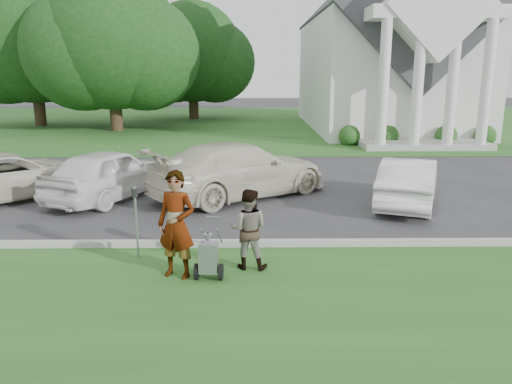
{
  "coord_description": "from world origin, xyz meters",
  "views": [
    {
      "loc": [
        0.38,
        -9.7,
        3.74
      ],
      "look_at": [
        0.51,
        0.0,
        1.36
      ],
      "focal_mm": 35.0,
      "sensor_mm": 36.0,
      "label": 1
    }
  ],
  "objects_px": {
    "tree_left": "(111,47)",
    "parking_meter_near": "(136,214)",
    "tree_far": "(32,40)",
    "car_a": "(9,176)",
    "car_b": "(110,174)",
    "tree_back": "(192,57)",
    "church": "(386,34)",
    "person_right": "(248,230)",
    "person_left": "(176,225)",
    "car_d": "(408,182)",
    "striping_cart": "(209,258)",
    "car_c": "(240,170)"
  },
  "relations": [
    {
      "from": "striping_cart",
      "to": "tree_back",
      "type": "bearing_deg",
      "value": 100.54
    },
    {
      "from": "tree_far",
      "to": "parking_meter_near",
      "type": "height_order",
      "value": "tree_far"
    },
    {
      "from": "tree_far",
      "to": "tree_back",
      "type": "height_order",
      "value": "tree_far"
    },
    {
      "from": "tree_left",
      "to": "tree_far",
      "type": "distance_m",
      "value": 6.73
    },
    {
      "from": "tree_far",
      "to": "tree_back",
      "type": "bearing_deg",
      "value": 26.56
    },
    {
      "from": "car_c",
      "to": "car_d",
      "type": "xyz_separation_m",
      "value": [
        4.79,
        -1.04,
        -0.15
      ]
    },
    {
      "from": "church",
      "to": "car_a",
      "type": "bearing_deg",
      "value": -130.85
    },
    {
      "from": "car_b",
      "to": "car_c",
      "type": "distance_m",
      "value": 3.86
    },
    {
      "from": "person_left",
      "to": "car_b",
      "type": "relative_size",
      "value": 0.45
    },
    {
      "from": "car_a",
      "to": "car_b",
      "type": "bearing_deg",
      "value": -137.72
    },
    {
      "from": "striping_cart",
      "to": "tree_far",
      "type": "bearing_deg",
      "value": 121.42
    },
    {
      "from": "church",
      "to": "person_right",
      "type": "xyz_separation_m",
      "value": [
        -8.65,
        -23.76,
        -5.16
      ]
    },
    {
      "from": "tree_left",
      "to": "person_left",
      "type": "relative_size",
      "value": 5.33
    },
    {
      "from": "tree_back",
      "to": "car_b",
      "type": "distance_m",
      "value": 25.49
    },
    {
      "from": "tree_back",
      "to": "tree_left",
      "type": "bearing_deg",
      "value": -116.57
    },
    {
      "from": "tree_far",
      "to": "person_left",
      "type": "distance_m",
      "value": 29.5
    },
    {
      "from": "person_right",
      "to": "car_c",
      "type": "distance_m",
      "value": 5.67
    },
    {
      "from": "tree_back",
      "to": "car_d",
      "type": "bearing_deg",
      "value": -71.14
    },
    {
      "from": "person_left",
      "to": "parking_meter_near",
      "type": "xyz_separation_m",
      "value": [
        -0.95,
        0.97,
        -0.06
      ]
    },
    {
      "from": "striping_cart",
      "to": "car_c",
      "type": "bearing_deg",
      "value": 89.7
    },
    {
      "from": "car_b",
      "to": "car_d",
      "type": "relative_size",
      "value": 1.09
    },
    {
      "from": "tree_far",
      "to": "tree_left",
      "type": "bearing_deg",
      "value": -26.56
    },
    {
      "from": "person_right",
      "to": "car_a",
      "type": "height_order",
      "value": "person_right"
    },
    {
      "from": "tree_far",
      "to": "car_a",
      "type": "distance_m",
      "value": 21.95
    },
    {
      "from": "striping_cart",
      "to": "car_b",
      "type": "xyz_separation_m",
      "value": [
        -3.4,
        5.98,
        0.35
      ]
    },
    {
      "from": "tree_far",
      "to": "car_a",
      "type": "height_order",
      "value": "tree_far"
    },
    {
      "from": "car_c",
      "to": "person_right",
      "type": "bearing_deg",
      "value": 146.74
    },
    {
      "from": "tree_back",
      "to": "car_b",
      "type": "bearing_deg",
      "value": -89.44
    },
    {
      "from": "tree_left",
      "to": "car_a",
      "type": "bearing_deg",
      "value": -85.83
    },
    {
      "from": "tree_far",
      "to": "car_c",
      "type": "bearing_deg",
      "value": -54.78
    },
    {
      "from": "tree_left",
      "to": "person_left",
      "type": "distance_m",
      "value": 24.44
    },
    {
      "from": "tree_left",
      "to": "car_d",
      "type": "relative_size",
      "value": 2.59
    },
    {
      "from": "person_right",
      "to": "car_b",
      "type": "relative_size",
      "value": 0.35
    },
    {
      "from": "church",
      "to": "car_b",
      "type": "relative_size",
      "value": 5.41
    },
    {
      "from": "person_left",
      "to": "car_d",
      "type": "height_order",
      "value": "person_left"
    },
    {
      "from": "tree_back",
      "to": "car_c",
      "type": "bearing_deg",
      "value": -80.68
    },
    {
      "from": "tree_left",
      "to": "person_right",
      "type": "height_order",
      "value": "tree_left"
    },
    {
      "from": "tree_left",
      "to": "parking_meter_near",
      "type": "xyz_separation_m",
      "value": [
        6.11,
        -22.06,
        -4.17
      ]
    },
    {
      "from": "person_right",
      "to": "car_c",
      "type": "bearing_deg",
      "value": -78.25
    },
    {
      "from": "tree_back",
      "to": "car_d",
      "type": "xyz_separation_m",
      "value": [
        8.88,
        -26.01,
        -4.05
      ]
    },
    {
      "from": "church",
      "to": "car_c",
      "type": "height_order",
      "value": "church"
    },
    {
      "from": "tree_far",
      "to": "person_right",
      "type": "bearing_deg",
      "value": -60.73
    },
    {
      "from": "person_right",
      "to": "car_a",
      "type": "distance_m",
      "value": 9.01
    },
    {
      "from": "striping_cart",
      "to": "parking_meter_near",
      "type": "height_order",
      "value": "parking_meter_near"
    },
    {
      "from": "church",
      "to": "tree_back",
      "type": "relative_size",
      "value": 2.51
    },
    {
      "from": "person_left",
      "to": "car_b",
      "type": "bearing_deg",
      "value": 135.55
    },
    {
      "from": "car_a",
      "to": "car_c",
      "type": "xyz_separation_m",
      "value": [
        6.85,
        0.14,
        0.13
      ]
    },
    {
      "from": "car_b",
      "to": "tree_back",
      "type": "bearing_deg",
      "value": -65.19
    },
    {
      "from": "tree_far",
      "to": "car_a",
      "type": "xyz_separation_m",
      "value": [
        7.25,
        -20.11,
        -5.0
      ]
    },
    {
      "from": "tree_left",
      "to": "striping_cart",
      "type": "relative_size",
      "value": 10.16
    }
  ]
}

